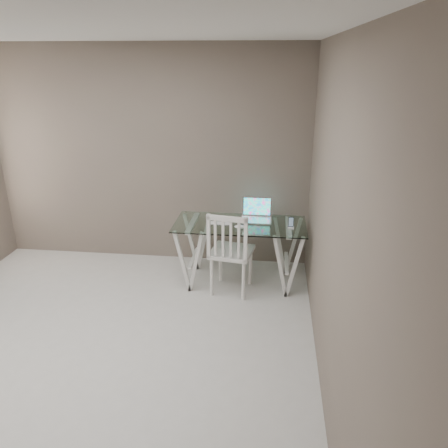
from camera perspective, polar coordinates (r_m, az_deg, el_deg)
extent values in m
plane|color=#B6B4AF|center=(4.21, -17.18, -17.03)|extent=(4.50, 4.50, 0.00)
cube|color=white|center=(3.37, -22.46, 22.44)|extent=(4.00, 4.50, 0.02)
cube|color=#65594F|center=(5.59, -9.70, 8.54)|extent=(4.00, 0.02, 2.70)
cube|color=#65594F|center=(3.25, 14.20, -1.00)|extent=(0.02, 4.50, 2.70)
cube|color=silver|center=(4.99, 2.11, -0.02)|extent=(1.50, 0.70, 0.01)
cube|color=silver|center=(5.21, -4.01, -3.65)|extent=(0.24, 0.62, 0.72)
cube|color=silver|center=(5.13, 8.20, -4.21)|extent=(0.24, 0.62, 0.72)
cube|color=silver|center=(4.91, 1.01, -3.65)|extent=(0.51, 0.51, 0.04)
cylinder|color=silver|center=(4.91, -1.61, -6.93)|extent=(0.04, 0.04, 0.46)
cylinder|color=silver|center=(4.83, 2.56, -7.47)|extent=(0.04, 0.04, 0.46)
cylinder|color=silver|center=(5.22, -0.45, -5.13)|extent=(0.04, 0.04, 0.46)
cylinder|color=silver|center=(5.14, 3.47, -5.59)|extent=(0.04, 0.04, 0.46)
cube|color=silver|center=(4.62, 0.39, -1.86)|extent=(0.45, 0.10, 0.50)
cube|color=silver|center=(5.08, 4.22, 0.50)|extent=(0.35, 0.24, 0.02)
cube|color=#19D899|center=(5.17, 4.33, 2.31)|extent=(0.35, 0.05, 0.23)
cube|color=silver|center=(4.98, -0.49, 0.08)|extent=(0.26, 0.11, 0.01)
ellipsoid|color=white|center=(4.85, 2.09, -0.36)|extent=(0.12, 0.07, 0.04)
cube|color=white|center=(4.91, 8.71, -0.47)|extent=(0.07, 0.07, 0.02)
cube|color=black|center=(4.89, 8.74, 0.27)|extent=(0.06, 0.03, 0.11)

